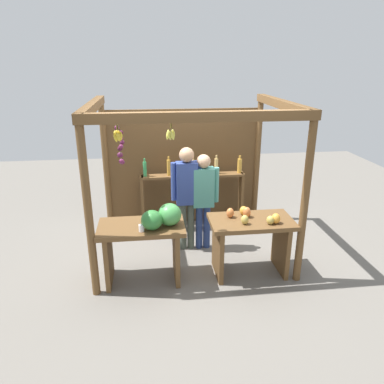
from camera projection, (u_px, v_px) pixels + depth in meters
ground_plane at (190, 248)px, 5.87m from camera, size 12.00×12.00×0.00m
market_stall at (186, 159)px, 5.83m from camera, size 2.83×2.22×2.32m
fruit_counter_left at (149, 234)px, 4.80m from camera, size 1.14×0.65×1.11m
fruit_counter_right at (251, 234)px, 5.02m from camera, size 1.14×0.64×0.97m
bottle_shelf_unit at (193, 187)px, 6.36m from camera, size 1.81×0.22×1.33m
vendor_man at (187, 190)px, 5.54m from camera, size 0.48×0.22×1.66m
vendor_woman at (203, 194)px, 5.59m from camera, size 0.48×0.21×1.55m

